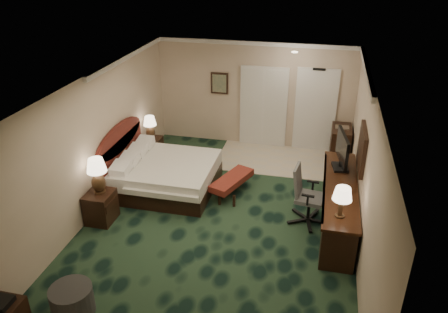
% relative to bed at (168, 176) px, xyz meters
% --- Properties ---
extents(floor, '(5.00, 7.50, 0.00)m').
position_rel_bed_xyz_m(floor, '(1.40, -0.98, -0.32)').
color(floor, black).
rests_on(floor, ground).
extents(ceiling, '(5.00, 7.50, 0.00)m').
position_rel_bed_xyz_m(ceiling, '(1.40, -0.98, 2.38)').
color(ceiling, silver).
rests_on(ceiling, wall_back).
extents(wall_back, '(5.00, 0.00, 2.70)m').
position_rel_bed_xyz_m(wall_back, '(1.40, 2.77, 1.03)').
color(wall_back, tan).
rests_on(wall_back, ground).
extents(wall_left, '(0.00, 7.50, 2.70)m').
position_rel_bed_xyz_m(wall_left, '(-1.10, -0.98, 1.03)').
color(wall_left, tan).
rests_on(wall_left, ground).
extents(wall_right, '(0.00, 7.50, 2.70)m').
position_rel_bed_xyz_m(wall_right, '(3.90, -0.98, 1.03)').
color(wall_right, tan).
rests_on(wall_right, ground).
extents(crown_molding, '(5.00, 7.50, 0.10)m').
position_rel_bed_xyz_m(crown_molding, '(1.40, -0.98, 2.33)').
color(crown_molding, white).
rests_on(crown_molding, wall_back).
extents(tile_patch, '(3.20, 1.70, 0.01)m').
position_rel_bed_xyz_m(tile_patch, '(2.30, 1.92, -0.31)').
color(tile_patch, beige).
rests_on(tile_patch, ground).
extents(headboard, '(0.12, 2.00, 1.40)m').
position_rel_bed_xyz_m(headboard, '(-1.04, 0.02, 0.38)').
color(headboard, '#4D1C16').
rests_on(headboard, ground).
extents(entry_door, '(1.02, 0.06, 2.18)m').
position_rel_bed_xyz_m(entry_door, '(2.95, 2.74, 0.73)').
color(entry_door, white).
rests_on(entry_door, ground).
extents(closet_doors, '(1.20, 0.06, 2.10)m').
position_rel_bed_xyz_m(closet_doors, '(1.65, 2.73, 0.73)').
color(closet_doors, silver).
rests_on(closet_doors, ground).
extents(wall_art, '(0.45, 0.06, 0.55)m').
position_rel_bed_xyz_m(wall_art, '(0.50, 2.73, 1.28)').
color(wall_art, '#4B6353').
rests_on(wall_art, wall_back).
extents(wall_mirror, '(0.05, 0.95, 0.75)m').
position_rel_bed_xyz_m(wall_mirror, '(3.86, -0.38, 1.23)').
color(wall_mirror, white).
rests_on(wall_mirror, wall_right).
extents(bed, '(2.00, 1.85, 0.63)m').
position_rel_bed_xyz_m(bed, '(0.00, 0.00, 0.00)').
color(bed, silver).
rests_on(bed, ground).
extents(nightstand_near, '(0.48, 0.55, 0.61)m').
position_rel_bed_xyz_m(nightstand_near, '(-0.84, -1.43, -0.01)').
color(nightstand_near, black).
rests_on(nightstand_near, ground).
extents(nightstand_far, '(0.43, 0.50, 0.54)m').
position_rel_bed_xyz_m(nightstand_far, '(-0.86, 1.29, -0.05)').
color(nightstand_far, black).
rests_on(nightstand_far, ground).
extents(lamp_near, '(0.47, 0.47, 0.70)m').
position_rel_bed_xyz_m(lamp_near, '(-0.84, -1.38, 0.64)').
color(lamp_near, black).
rests_on(lamp_near, nightstand_near).
extents(lamp_far, '(0.40, 0.40, 0.59)m').
position_rel_bed_xyz_m(lamp_far, '(-0.86, 1.27, 0.52)').
color(lamp_far, black).
rests_on(lamp_far, nightstand_far).
extents(bed_bench, '(0.79, 1.23, 0.39)m').
position_rel_bed_xyz_m(bed_bench, '(1.40, 0.11, -0.12)').
color(bed_bench, maroon).
rests_on(bed_bench, ground).
extents(ottoman, '(0.78, 0.78, 0.44)m').
position_rel_bed_xyz_m(ottoman, '(-0.14, -3.66, -0.10)').
color(ottoman, '#343434').
rests_on(ottoman, ground).
extents(desk, '(0.62, 2.88, 0.83)m').
position_rel_bed_xyz_m(desk, '(3.57, -0.53, 0.10)').
color(desk, black).
rests_on(desk, ground).
extents(tv, '(0.23, 0.94, 0.73)m').
position_rel_bed_xyz_m(tv, '(3.56, 0.18, 0.88)').
color(tv, black).
rests_on(tv, desk).
extents(desk_lamp, '(0.38, 0.38, 0.55)m').
position_rel_bed_xyz_m(desk_lamp, '(3.55, -1.54, 0.79)').
color(desk_lamp, black).
rests_on(desk_lamp, desk).
extents(desk_chair, '(0.74, 0.70, 1.15)m').
position_rel_bed_xyz_m(desk_chair, '(3.04, -0.57, 0.26)').
color(desk_chair, '#5A5A5B').
rests_on(desk_chair, ground).
extents(minibar, '(0.46, 0.82, 0.87)m').
position_rel_bed_xyz_m(minibar, '(3.62, 2.22, 0.12)').
color(minibar, black).
rests_on(minibar, ground).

